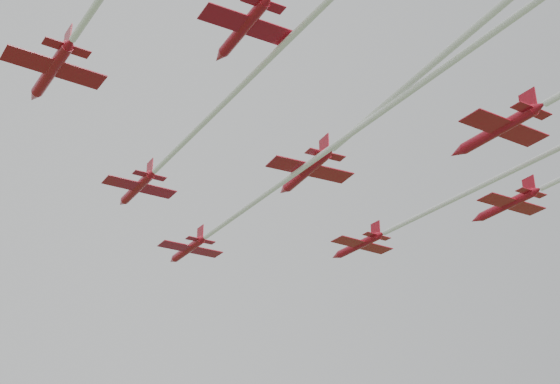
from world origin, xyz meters
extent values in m
cylinder|color=#AE1123|center=(-7.08, 16.29, 54.83)|extent=(3.47, 7.86, 1.03)
cone|color=#AE1123|center=(-8.59, 20.85, 54.83)|extent=(1.50, 1.92, 1.03)
cone|color=#AE1123|center=(-5.66, 11.99, 54.83)|extent=(1.24, 1.36, 0.93)
ellipsoid|color=black|center=(-7.67, 18.06, 55.21)|extent=(0.65, 0.97, 0.30)
cube|color=#AE1123|center=(-6.85, 15.58, 54.60)|extent=(8.56, 4.89, 0.09)
cube|color=#AE1123|center=(-5.93, 12.83, 54.83)|extent=(3.90, 2.24, 0.07)
cube|color=#AE1123|center=(-5.99, 13.01, 55.86)|extent=(0.62, 1.62, 1.87)
cylinder|color=white|center=(3.09, -14.37, 54.79)|extent=(17.69, 51.92, 0.56)
cylinder|color=#AE1123|center=(-14.51, 3.42, 56.89)|extent=(3.42, 7.82, 1.02)
cone|color=#AE1123|center=(-16.00, 7.97, 56.89)|extent=(1.49, 1.91, 1.02)
cone|color=#AE1123|center=(-13.12, -0.86, 56.89)|extent=(1.23, 1.35, 0.93)
ellipsoid|color=black|center=(-15.09, 5.19, 57.26)|extent=(0.64, 0.96, 0.30)
cube|color=#AE1123|center=(-14.28, 2.72, 56.65)|extent=(8.52, 4.83, 0.09)
cube|color=#AE1123|center=(-13.39, -0.02, 56.89)|extent=(3.88, 2.21, 0.07)
cube|color=#AE1123|center=(-13.45, 0.16, 57.91)|extent=(0.61, 1.62, 1.86)
cylinder|color=white|center=(-6.37, -21.53, 56.84)|extent=(13.71, 40.54, 0.56)
cylinder|color=#AE1123|center=(14.00, 10.11, 54.89)|extent=(3.69, 7.80, 1.03)
cone|color=#AE1123|center=(12.34, 14.62, 54.89)|extent=(1.54, 1.93, 1.03)
cone|color=#AE1123|center=(15.56, 5.86, 54.89)|extent=(1.26, 1.37, 0.93)
ellipsoid|color=black|center=(13.36, 11.86, 55.27)|extent=(0.67, 0.97, 0.30)
cube|color=#AE1123|center=(14.26, 9.41, 54.66)|extent=(8.54, 5.10, 0.09)
cube|color=#AE1123|center=(15.25, 6.69, 54.89)|extent=(3.89, 2.34, 0.07)
cube|color=#AE1123|center=(15.19, 6.87, 55.92)|extent=(0.67, 1.61, 1.87)
cylinder|color=#AE1123|center=(-23.22, -18.62, 57.08)|extent=(3.87, 8.23, 1.08)
cone|color=#AE1123|center=(-24.95, -13.86, 57.08)|extent=(1.62, 2.03, 1.08)
cone|color=#AE1123|center=(-21.60, -23.10, 57.08)|extent=(1.33, 1.44, 0.98)
ellipsoid|color=black|center=(-23.89, -16.77, 57.47)|extent=(0.71, 1.02, 0.31)
cube|color=#AE1123|center=(-22.96, -19.36, 56.83)|extent=(9.01, 5.36, 0.10)
cube|color=#AE1123|center=(-21.92, -22.23, 57.08)|extent=(4.10, 2.45, 0.08)
cube|color=#AE1123|center=(-21.98, -22.04, 58.16)|extent=(0.70, 1.70, 1.97)
cylinder|color=#AE1123|center=(2.33, -8.10, 55.31)|extent=(3.11, 8.74, 1.13)
cone|color=#AE1123|center=(1.11, -2.96, 55.31)|extent=(1.52, 2.06, 1.13)
cone|color=#AE1123|center=(3.48, -12.94, 55.31)|extent=(1.28, 1.43, 1.03)
ellipsoid|color=black|center=(1.86, -6.10, 55.72)|extent=(0.64, 1.05, 0.33)
cube|color=#AE1123|center=(2.52, -8.90, 55.06)|extent=(9.40, 4.68, 0.10)
cube|color=#AE1123|center=(3.25, -11.99, 55.31)|extent=(4.28, 2.15, 0.08)
cube|color=#AE1123|center=(3.21, -11.79, 56.44)|extent=(0.53, 1.82, 2.05)
cylinder|color=#AE1123|center=(27.84, -3.20, 56.14)|extent=(3.51, 8.23, 1.07)
cone|color=#AE1123|center=(26.33, 1.59, 56.14)|extent=(1.55, 2.00, 1.07)
cone|color=#AE1123|center=(29.25, -7.72, 56.14)|extent=(1.28, 1.41, 0.98)
ellipsoid|color=black|center=(27.25, -1.34, 56.53)|extent=(0.67, 1.01, 0.31)
cube|color=#AE1123|center=(28.07, -3.95, 55.89)|extent=(8.95, 4.99, 0.10)
cube|color=#AE1123|center=(28.98, -6.83, 56.14)|extent=(4.07, 2.29, 0.08)
cube|color=#AE1123|center=(28.92, -6.65, 57.21)|extent=(0.62, 1.70, 1.95)
cylinder|color=#AE1123|center=(-8.02, -27.60, 57.52)|extent=(2.98, 7.47, 0.97)
cone|color=#AE1123|center=(-9.27, -23.24, 57.52)|extent=(1.37, 1.79, 0.97)
ellipsoid|color=black|center=(-8.51, -25.91, 57.87)|extent=(0.59, 0.91, 0.28)
cube|color=#AE1123|center=(-7.83, -28.28, 57.30)|extent=(8.09, 4.33, 0.09)
cube|color=#AE1123|center=(-7.08, -30.91, 57.52)|extent=(3.68, 1.98, 0.07)
cylinder|color=#AE1123|center=(17.95, -20.08, 55.57)|extent=(4.04, 8.82, 1.16)
cone|color=#AE1123|center=(16.16, -14.97, 55.57)|extent=(1.72, 2.17, 1.16)
cone|color=#AE1123|center=(19.63, -24.90, 55.57)|extent=(1.41, 1.54, 1.05)
ellipsoid|color=black|center=(17.25, -18.10, 55.99)|extent=(0.75, 1.09, 0.34)
cube|color=#AE1123|center=(18.22, -20.88, 55.31)|extent=(9.63, 5.63, 0.11)
cube|color=#AE1123|center=(19.30, -23.96, 55.57)|extent=(4.39, 2.58, 0.08)
cube|color=#AE1123|center=(19.23, -23.76, 56.73)|extent=(0.72, 1.82, 2.10)
camera|label=1|loc=(-16.66, -78.20, 18.94)|focal=50.00mm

